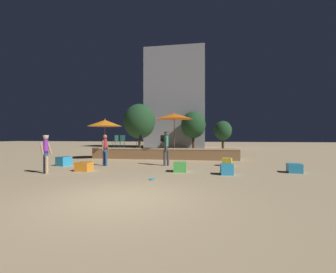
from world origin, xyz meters
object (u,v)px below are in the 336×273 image
at_px(cube_seat_2, 227,169).
at_px(frisbee_disc, 152,179).
at_px(patio_umbrella_0, 174,116).
at_px(cube_seat_4, 64,161).
at_px(person_0, 46,152).
at_px(background_tree_2, 223,131).
at_px(bistro_chair_1, 116,140).
at_px(background_tree_1, 193,125).
at_px(bistro_chair_0, 140,140).
at_px(cube_seat_1, 227,162).
at_px(cube_seat_3, 294,168).
at_px(bistro_chair_3, 122,140).
at_px(background_tree_0, 139,121).
at_px(person_1, 105,149).
at_px(cube_seat_5, 84,166).
at_px(bistro_chair_2, 163,140).
at_px(patio_umbrella_1, 105,123).
at_px(person_2, 166,146).
at_px(cube_seat_0, 180,167).

height_order(cube_seat_2, frisbee_disc, cube_seat_2).
distance_m(patio_umbrella_0, cube_seat_4, 7.41).
distance_m(person_0, background_tree_2, 18.95).
bearing_deg(patio_umbrella_0, bistro_chair_1, 166.83).
bearing_deg(background_tree_1, person_0, -105.88).
bearing_deg(cube_seat_2, bistro_chair_0, 129.55).
height_order(cube_seat_1, cube_seat_3, cube_seat_1).
height_order(patio_umbrella_0, cube_seat_2, patio_umbrella_0).
bearing_deg(background_tree_1, frisbee_disc, -91.36).
height_order(bistro_chair_3, frisbee_disc, bistro_chair_3).
distance_m(background_tree_1, background_tree_2, 3.75).
xyz_separation_m(bistro_chair_1, background_tree_0, (-0.50, 7.89, 1.95)).
xyz_separation_m(cube_seat_3, person_1, (-9.14, 0.80, 0.70)).
bearing_deg(cube_seat_5, frisbee_disc, -23.26).
bearing_deg(cube_seat_3, cube_seat_1, 145.06).
bearing_deg(cube_seat_3, background_tree_2, 97.42).
distance_m(cube_seat_4, background_tree_2, 17.33).
distance_m(person_1, bistro_chair_2, 5.31).
bearing_deg(cube_seat_4, person_0, -71.28).
bearing_deg(background_tree_1, cube_seat_3, -72.20).
xyz_separation_m(patio_umbrella_0, bistro_chair_3, (-3.84, 0.26, -1.64)).
height_order(cube_seat_3, background_tree_1, background_tree_1).
distance_m(patio_umbrella_0, cube_seat_1, 5.13).
bearing_deg(cube_seat_3, patio_umbrella_1, 158.25).
relative_size(cube_seat_4, person_2, 0.41).
bearing_deg(frisbee_disc, cube_seat_4, 151.87).
height_order(cube_seat_4, background_tree_0, background_tree_0).
relative_size(patio_umbrella_1, cube_seat_4, 3.76).
relative_size(cube_seat_4, bistro_chair_1, 0.83).
height_order(patio_umbrella_0, person_1, patio_umbrella_0).
bearing_deg(bistro_chair_1, person_0, 26.91).
bearing_deg(cube_seat_5, background_tree_1, 76.98).
bearing_deg(cube_seat_0, bistro_chair_3, 131.14).
relative_size(patio_umbrella_1, cube_seat_1, 4.78).
relative_size(cube_seat_3, background_tree_0, 0.12).
bearing_deg(patio_umbrella_1, bistro_chair_3, 33.27).
bearing_deg(cube_seat_5, cube_seat_1, 23.52).
distance_m(cube_seat_0, bistro_chair_1, 8.62).
xyz_separation_m(background_tree_0, background_tree_2, (9.19, 1.15, -1.06)).
bearing_deg(patio_umbrella_1, bistro_chair_1, 83.68).
distance_m(bistro_chair_1, bistro_chair_3, 1.21).
height_order(patio_umbrella_0, bistro_chair_3, patio_umbrella_0).
relative_size(cube_seat_5, bistro_chair_0, 0.70).
bearing_deg(person_1, background_tree_2, 83.18).
bearing_deg(bistro_chair_0, cube_seat_4, -85.31).
xyz_separation_m(person_1, background_tree_0, (-1.99, 12.92, 2.36)).
bearing_deg(patio_umbrella_0, cube_seat_2, -62.45).
distance_m(cube_seat_4, bistro_chair_1, 5.54).
relative_size(person_2, background_tree_1, 0.41).
xyz_separation_m(cube_seat_2, background_tree_2, (1.01, 15.86, 1.99)).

